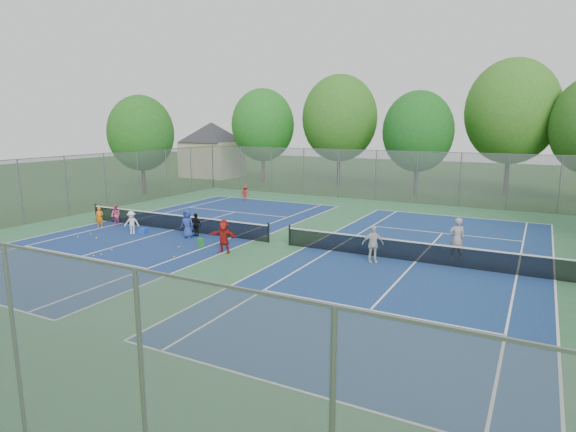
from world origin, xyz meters
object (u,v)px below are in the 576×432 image
Objects in this scene: net_right at (416,252)px; net_left at (173,222)px; ball_hopper at (201,243)px; instructor at (457,239)px; ball_crate at (143,231)px.

net_left is at bearing 180.00° from net_right.
net_right is at bearing 13.47° from ball_hopper.
net_right is 2.02m from instructor.
ball_crate is at bearing -120.77° from net_left.
net_left is 6.56× the size of instructor.
ball_hopper is 0.24× the size of instructor.
instructor reaches higher than net_right.
instructor is (1.51, 1.23, 0.53)m from net_right.
instructor reaches higher than ball_hopper.
ball_crate is 4.85m from ball_hopper.
net_right is 27.53× the size of ball_hopper.
ball_crate is 0.77× the size of ball_hopper.
instructor reaches higher than ball_crate.
net_left is at bearing -22.19° from instructor.
net_left is 15.57m from instructor.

